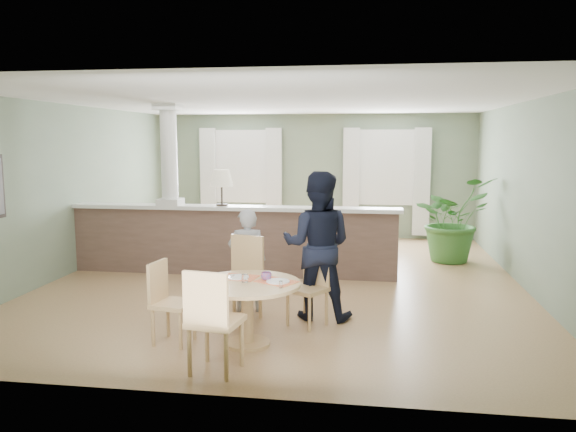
% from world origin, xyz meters
% --- Properties ---
extents(ground, '(8.00, 8.00, 0.00)m').
position_xyz_m(ground, '(0.00, 0.00, 0.00)').
color(ground, tan).
rests_on(ground, ground).
extents(room_shell, '(7.02, 8.02, 2.71)m').
position_xyz_m(room_shell, '(-0.03, 0.63, 1.81)').
color(room_shell, gray).
rests_on(room_shell, ground).
extents(pony_wall, '(5.32, 0.38, 2.70)m').
position_xyz_m(pony_wall, '(-0.99, 0.20, 0.71)').
color(pony_wall, brown).
rests_on(pony_wall, ground).
extents(sofa, '(2.85, 1.24, 0.82)m').
position_xyz_m(sofa, '(-0.74, 1.67, 0.41)').
color(sofa, '#88604A').
rests_on(sofa, ground).
extents(houseplant, '(1.78, 1.76, 1.50)m').
position_xyz_m(houseplant, '(2.70, 1.77, 0.75)').
color(houseplant, '#326829').
rests_on(houseplant, ground).
extents(dining_table, '(1.12, 1.12, 0.77)m').
position_xyz_m(dining_table, '(0.02, -2.79, 0.54)').
color(dining_table, tan).
rests_on(dining_table, ground).
extents(chair_far_boy, '(0.56, 0.56, 1.00)m').
position_xyz_m(chair_far_boy, '(-0.23, -1.95, 0.55)').
color(chair_far_boy, tan).
rests_on(chair_far_boy, ground).
extents(chair_far_man, '(0.55, 0.55, 0.88)m').
position_xyz_m(chair_far_man, '(0.60, -2.02, 0.48)').
color(chair_far_man, tan).
rests_on(chair_far_man, ground).
extents(chair_near, '(0.51, 0.51, 0.99)m').
position_xyz_m(chair_near, '(-0.14, -3.59, 0.55)').
color(chair_near, tan).
rests_on(chair_near, ground).
extents(chair_side, '(0.45, 0.45, 0.87)m').
position_xyz_m(chair_side, '(-0.84, -2.84, 0.48)').
color(chair_side, tan).
rests_on(chair_side, ground).
extents(child_person, '(0.53, 0.40, 1.30)m').
position_xyz_m(child_person, '(-0.24, -1.64, 0.65)').
color(child_person, '#949398').
rests_on(child_person, ground).
extents(man_person, '(0.90, 0.72, 1.78)m').
position_xyz_m(man_person, '(0.65, -1.77, 0.89)').
color(man_person, black).
rests_on(man_person, ground).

